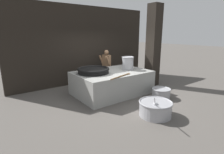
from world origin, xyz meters
The scene contains 10 objects.
ground_plane centered at (0.00, 0.00, 0.00)m, with size 60.00×60.00×0.00m, color #56514C.
back_wall centered at (0.00, 2.19, 1.76)m, with size 6.96×0.24×3.53m, color black.
support_pillar centered at (2.19, -0.11, 1.76)m, with size 0.49×0.49×3.53m, color black.
hearth_platform centered at (0.00, 0.00, 0.44)m, with size 2.82×1.90×0.88m.
giant_wok_near centered at (-0.71, 0.20, 0.98)m, with size 1.18×1.18×0.19m.
stock_pot centered at (0.73, -0.08, 1.15)m, with size 0.49×0.49×0.52m.
stirring_paddle centered at (-0.21, -0.83, 0.90)m, with size 1.07×0.38×0.04m.
cook centered at (0.69, 1.38, 0.85)m, with size 0.39×0.59×1.56m.
prep_bowl_vegetables centered at (-0.17, -2.32, 0.24)m, with size 1.10×0.96×0.82m.
prep_bowl_meat centered at (1.14, -1.49, 0.20)m, with size 0.68×0.68×0.36m.
Camera 1 is at (-3.92, -5.29, 2.32)m, focal length 28.00 mm.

